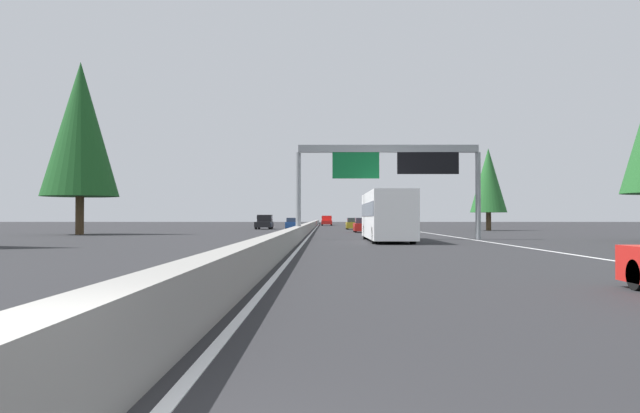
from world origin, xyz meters
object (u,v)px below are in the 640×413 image
at_px(minivan_far_left, 373,221).
at_px(pickup_far_center, 327,221).
at_px(sign_gantry_overhead, 391,164).
at_px(bus_distant_a, 387,214).
at_px(oncoming_near, 293,224).
at_px(sedan_mid_center, 363,226).
at_px(oncoming_far, 264,222).
at_px(conifer_right_mid, 488,180).
at_px(conifer_left_near, 80,129).
at_px(sedan_mid_right, 353,224).

xyz_separation_m(minivan_far_left, pickup_far_center, (21.85, 7.09, -0.04)).
xyz_separation_m(sign_gantry_overhead, bus_distant_a, (-3.14, 0.57, -3.44)).
bearing_deg(minivan_far_left, oncoming_near, 139.71).
xyz_separation_m(sedan_mid_center, oncoming_far, (17.97, 11.74, 0.23)).
bearing_deg(conifer_right_mid, conifer_left_near, 113.67).
height_order(sedan_mid_center, oncoming_far, oncoming_far).
bearing_deg(bus_distant_a, sign_gantry_overhead, -10.36).
bearing_deg(bus_distant_a, conifer_right_mid, -24.12).
height_order(bus_distant_a, minivan_far_left, bus_distant_a).
xyz_separation_m(conifer_right_mid, conifer_left_near, (-17.80, 40.61, 3.53)).
distance_m(oncoming_near, conifer_right_mid, 26.36).
distance_m(sedan_mid_right, sedan_mid_center, 16.42).
relative_size(minivan_far_left, oncoming_far, 0.89).
bearing_deg(sign_gantry_overhead, pickup_far_center, 3.06).
xyz_separation_m(bus_distant_a, oncoming_far, (42.75, 11.80, -0.80)).
bearing_deg(pickup_far_center, sign_gantry_overhead, -176.94).
relative_size(sign_gantry_overhead, conifer_right_mid, 1.33).
bearing_deg(pickup_far_center, sedan_mid_right, -175.26).
distance_m(bus_distant_a, minivan_far_left, 58.86).
relative_size(sedan_mid_center, conifer_right_mid, 0.46).
xyz_separation_m(sign_gantry_overhead, sedan_mid_center, (21.64, 0.63, -4.47)).
xyz_separation_m(oncoming_far, conifer_right_mid, (-9.23, -26.80, 4.88)).
relative_size(conifer_right_mid, conifer_left_near, 0.62).
distance_m(sedan_mid_center, oncoming_near, 21.70).
bearing_deg(oncoming_near, sedan_mid_center, 22.11).
relative_size(bus_distant_a, conifer_right_mid, 1.21).
bearing_deg(conifer_right_mid, pickup_far_center, 21.53).
bearing_deg(conifer_left_near, minivan_far_left, -34.10).
bearing_deg(pickup_far_center, sedan_mid_center, -176.40).
bearing_deg(oncoming_near, oncoming_far, -59.20).
bearing_deg(oncoming_far, conifer_left_near, -27.05).
bearing_deg(minivan_far_left, bus_distant_a, 176.56).
bearing_deg(oncoming_near, conifer_right_mid, 63.93).
distance_m(bus_distant_a, conifer_left_near, 30.99).
distance_m(sedan_mid_center, oncoming_far, 21.47).
xyz_separation_m(minivan_far_left, oncoming_far, (-15.99, 15.33, -0.04)).
height_order(sedan_mid_right, sedan_mid_center, same).
distance_m(sedan_mid_right, oncoming_near, 8.74).
bearing_deg(oncoming_far, sedan_mid_center, 33.16).
height_order(bus_distant_a, pickup_far_center, bus_distant_a).
bearing_deg(conifer_right_mid, sign_gantry_overhead, 154.59).
height_order(bus_distant_a, conifer_right_mid, conifer_right_mid).
height_order(pickup_far_center, conifer_right_mid, conifer_right_mid).
bearing_deg(bus_distant_a, oncoming_far, 15.42).
bearing_deg(sedan_mid_center, sign_gantry_overhead, -178.34).
relative_size(bus_distant_a, conifer_left_near, 0.75).
distance_m(sedan_mid_right, minivan_far_left, 17.96).
height_order(oncoming_far, conifer_left_near, conifer_left_near).
relative_size(sedan_mid_right, minivan_far_left, 0.88).
xyz_separation_m(sedan_mid_right, oncoming_far, (1.55, 11.50, 0.23)).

